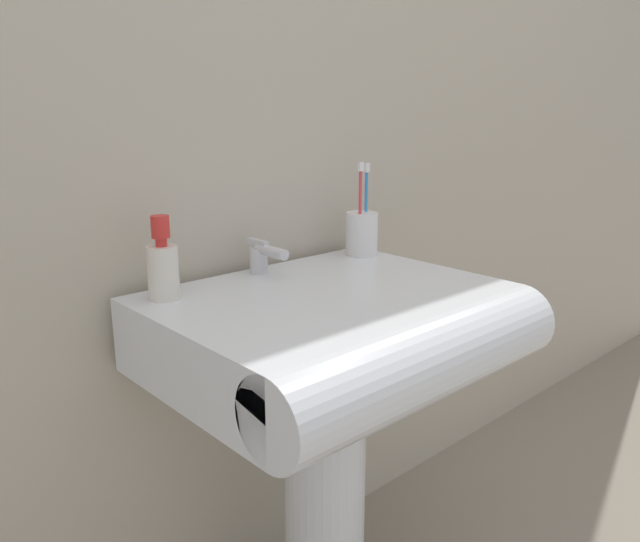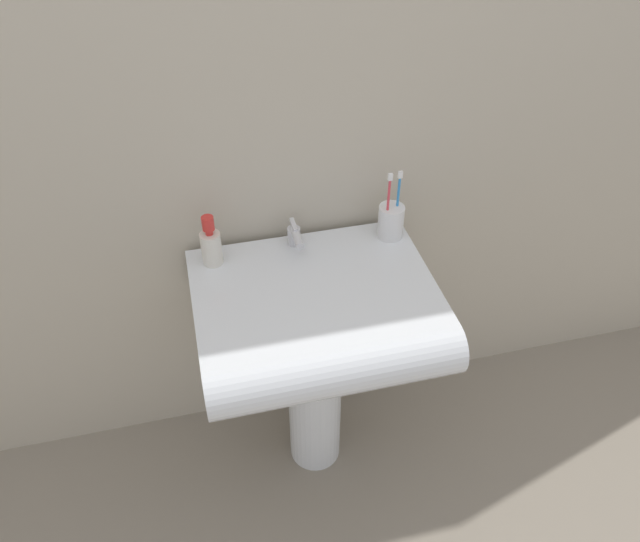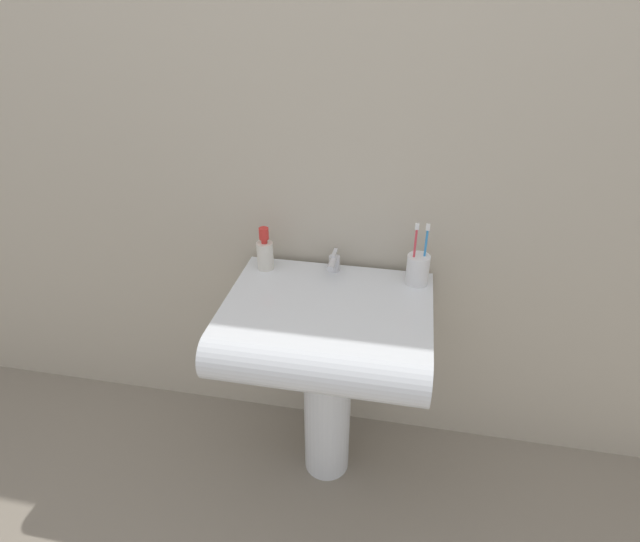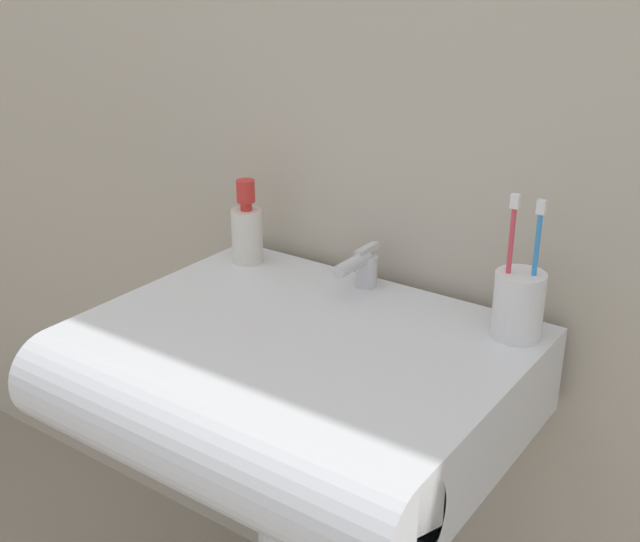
% 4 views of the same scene
% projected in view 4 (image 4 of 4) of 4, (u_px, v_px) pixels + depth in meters
% --- Properties ---
extents(sink_basin, '(0.62, 0.52, 0.14)m').
position_uv_depth(sink_basin, '(285.00, 385.00, 1.16)').
color(sink_basin, white).
rests_on(sink_basin, sink_pedestal).
extents(faucet, '(0.04, 0.11, 0.07)m').
position_uv_depth(faucet, '(362.00, 267.00, 1.29)').
color(faucet, silver).
rests_on(faucet, sink_basin).
extents(toothbrush_cup, '(0.07, 0.07, 0.21)m').
position_uv_depth(toothbrush_cup, '(519.00, 303.00, 1.13)').
color(toothbrush_cup, white).
rests_on(toothbrush_cup, sink_basin).
extents(soap_bottle, '(0.05, 0.05, 0.15)m').
position_uv_depth(soap_bottle, '(247.00, 230.00, 1.40)').
color(soap_bottle, silver).
rests_on(soap_bottle, sink_basin).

